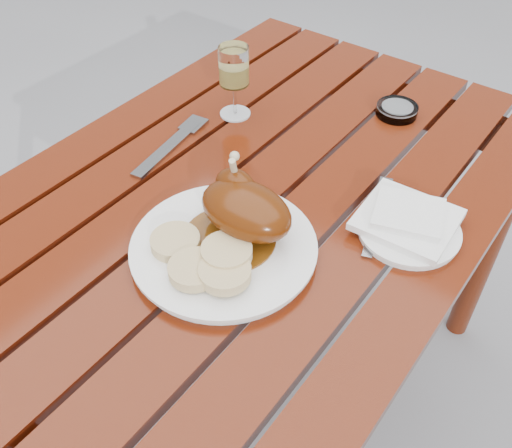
{
  "coord_description": "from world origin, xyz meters",
  "views": [
    {
      "loc": [
        0.49,
        -0.65,
        1.42
      ],
      "look_at": [
        0.08,
        -0.11,
        0.78
      ],
      "focal_mm": 40.0,
      "sensor_mm": 36.0,
      "label": 1
    }
  ],
  "objects_px": {
    "side_plate": "(408,231)",
    "ashtray": "(397,110)",
    "dinner_plate": "(224,248)",
    "table": "(256,311)",
    "wine_glass": "(234,82)"
  },
  "relations": [
    {
      "from": "side_plate",
      "to": "ashtray",
      "type": "relative_size",
      "value": 1.97
    },
    {
      "from": "dinner_plate",
      "to": "side_plate",
      "type": "bearing_deg",
      "value": 44.88
    },
    {
      "from": "side_plate",
      "to": "dinner_plate",
      "type": "bearing_deg",
      "value": -135.12
    },
    {
      "from": "table",
      "to": "side_plate",
      "type": "bearing_deg",
      "value": 10.32
    },
    {
      "from": "table",
      "to": "wine_glass",
      "type": "height_order",
      "value": "wine_glass"
    },
    {
      "from": "dinner_plate",
      "to": "side_plate",
      "type": "distance_m",
      "value": 0.31
    },
    {
      "from": "side_plate",
      "to": "ashtray",
      "type": "xyz_separation_m",
      "value": [
        -0.18,
        0.32,
        0.0
      ]
    },
    {
      "from": "table",
      "to": "wine_glass",
      "type": "distance_m",
      "value": 0.51
    },
    {
      "from": "table",
      "to": "ashtray",
      "type": "bearing_deg",
      "value": 74.98
    },
    {
      "from": "side_plate",
      "to": "ashtray",
      "type": "distance_m",
      "value": 0.37
    },
    {
      "from": "ashtray",
      "to": "wine_glass",
      "type": "bearing_deg",
      "value": -143.32
    },
    {
      "from": "table",
      "to": "side_plate",
      "type": "height_order",
      "value": "side_plate"
    },
    {
      "from": "wine_glass",
      "to": "side_plate",
      "type": "distance_m",
      "value": 0.48
    },
    {
      "from": "wine_glass",
      "to": "ashtray",
      "type": "xyz_separation_m",
      "value": [
        0.28,
        0.21,
        -0.07
      ]
    },
    {
      "from": "table",
      "to": "side_plate",
      "type": "relative_size",
      "value": 6.96
    }
  ]
}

